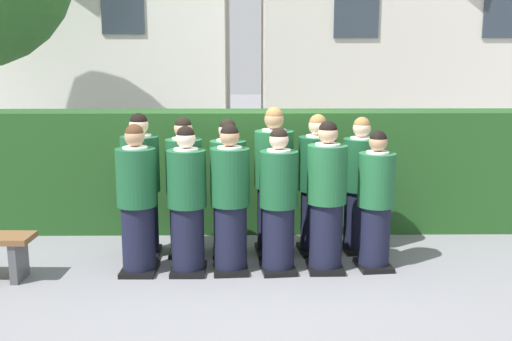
# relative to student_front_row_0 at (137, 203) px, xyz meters

# --- Properties ---
(ground_plane) EXTENTS (60.00, 60.00, 0.00)m
(ground_plane) POSITION_rel_student_front_row_0_xyz_m (1.26, 0.04, -0.76)
(ground_plane) COLOR slate
(student_front_row_0) EXTENTS (0.42, 0.47, 1.61)m
(student_front_row_0) POSITION_rel_student_front_row_0_xyz_m (0.00, 0.00, 0.00)
(student_front_row_0) COLOR black
(student_front_row_0) RESTS_ON ground
(student_front_row_1) EXTENTS (0.41, 0.50, 1.59)m
(student_front_row_1) POSITION_rel_student_front_row_0_xyz_m (0.53, -0.00, -0.01)
(student_front_row_1) COLOR black
(student_front_row_1) RESTS_ON ground
(student_front_row_2) EXTENTS (0.42, 0.48, 1.60)m
(student_front_row_2) POSITION_rel_student_front_row_0_xyz_m (0.98, 0.03, -0.00)
(student_front_row_2) COLOR black
(student_front_row_2) RESTS_ON ground
(student_front_row_3) EXTENTS (0.41, 0.52, 1.56)m
(student_front_row_3) POSITION_rel_student_front_row_0_xyz_m (1.50, 0.02, -0.02)
(student_front_row_3) COLOR black
(student_front_row_3) RESTS_ON ground
(student_front_row_4) EXTENTS (0.42, 0.47, 1.63)m
(student_front_row_4) POSITION_rel_student_front_row_0_xyz_m (2.01, 0.06, 0.01)
(student_front_row_4) COLOR black
(student_front_row_4) RESTS_ON ground
(student_front_row_5) EXTENTS (0.40, 0.47, 1.52)m
(student_front_row_5) POSITION_rel_student_front_row_0_xyz_m (2.55, 0.10, -0.04)
(student_front_row_5) COLOR black
(student_front_row_5) RESTS_ON ground
(student_rear_row_0) EXTENTS (0.43, 0.53, 1.67)m
(student_rear_row_0) POSITION_rel_student_front_row_0_xyz_m (-0.06, 0.56, 0.03)
(student_rear_row_0) COLOR black
(student_rear_row_0) RESTS_ON ground
(student_rear_row_1) EXTENTS (0.42, 0.51, 1.62)m
(student_rear_row_1) POSITION_rel_student_front_row_0_xyz_m (0.44, 0.60, 0.01)
(student_rear_row_1) COLOR black
(student_rear_row_1) RESTS_ON ground
(student_rear_row_2) EXTENTS (0.41, 0.51, 1.60)m
(student_rear_row_2) POSITION_rel_student_front_row_0_xyz_m (0.94, 0.61, -0.00)
(student_rear_row_2) COLOR black
(student_rear_row_2) RESTS_ON ground
(student_rear_row_3) EXTENTS (0.45, 0.53, 1.73)m
(student_rear_row_3) POSITION_rel_student_front_row_0_xyz_m (1.47, 0.63, 0.06)
(student_rear_row_3) COLOR black
(student_rear_row_3) RESTS_ON ground
(student_rear_row_4) EXTENTS (0.43, 0.51, 1.64)m
(student_rear_row_4) POSITION_rel_student_front_row_0_xyz_m (1.97, 0.63, 0.02)
(student_rear_row_4) COLOR black
(student_rear_row_4) RESTS_ON ground
(student_rear_row_5) EXTENTS (0.42, 0.49, 1.61)m
(student_rear_row_5) POSITION_rel_student_front_row_0_xyz_m (2.49, 0.70, -0.00)
(student_rear_row_5) COLOR black
(student_rear_row_5) RESTS_ON ground
(hedge) EXTENTS (7.61, 0.70, 1.59)m
(hedge) POSITION_rel_student_front_row_0_xyz_m (1.26, 1.66, 0.03)
(hedge) COLOR #214C1E
(hedge) RESTS_ON ground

